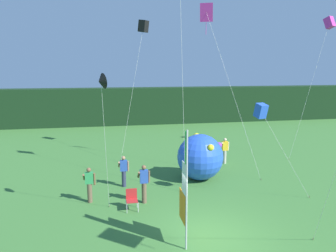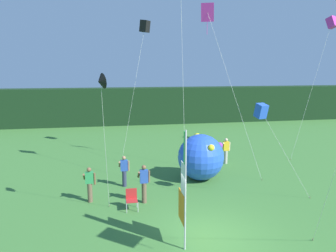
{
  "view_description": "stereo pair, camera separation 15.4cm",
  "coord_description": "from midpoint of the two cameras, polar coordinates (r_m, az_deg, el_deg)",
  "views": [
    {
      "loc": [
        -3.54,
        -10.45,
        6.04
      ],
      "look_at": [
        -0.89,
        3.31,
        3.53
      ],
      "focal_mm": 34.81,
      "sensor_mm": 36.0,
      "label": 1
    },
    {
      "loc": [
        -3.38,
        -10.47,
        6.04
      ],
      "look_at": [
        -0.89,
        3.31,
        3.53
      ],
      "focal_mm": 34.81,
      "sensor_mm": 36.0,
      "label": 2
    }
  ],
  "objects": [
    {
      "name": "banner_flag",
      "position": [
        11.16,
        3.1,
        -11.26
      ],
      "size": [
        0.06,
        1.03,
        4.1
      ],
      "color": "#B7B7BC",
      "rests_on": "ground"
    },
    {
      "name": "distant_treeline",
      "position": [
        35.72,
        -4.62,
        3.56
      ],
      "size": [
        80.0,
        2.4,
        3.92
      ],
      "primitive_type": "cube",
      "color": "black",
      "rests_on": "ground"
    },
    {
      "name": "person_near_banner",
      "position": [
        14.89,
        -3.92,
        -9.88
      ],
      "size": [
        0.55,
        0.48,
        1.77
      ],
      "color": "brown",
      "rests_on": "ground"
    },
    {
      "name": "ground_plane",
      "position": [
        12.56,
        7.46,
        -18.66
      ],
      "size": [
        120.0,
        120.0,
        0.0
      ],
      "primitive_type": "plane",
      "color": "#3D7533"
    },
    {
      "name": "kite_magenta_diamond_6",
      "position": [
        19.27,
        7.6,
        17.84
      ],
      "size": [
        2.88,
        2.86,
        9.6
      ],
      "color": "brown",
      "rests_on": "ground"
    },
    {
      "name": "person_far_left",
      "position": [
        21.09,
        10.32,
        -4.17
      ],
      "size": [
        0.55,
        0.48,
        1.65
      ],
      "color": "#B7B2A3",
      "rests_on": "ground"
    },
    {
      "name": "person_mid_field",
      "position": [
        15.36,
        -13.29,
        -9.8
      ],
      "size": [
        0.55,
        0.48,
        1.63
      ],
      "color": "brown",
      "rests_on": "ground"
    },
    {
      "name": "kite_black_delta_4",
      "position": [
        12.33,
        -11.34,
        7.51
      ],
      "size": [
        0.5,
        1.79,
        5.85
      ],
      "color": "brown",
      "rests_on": "ground"
    },
    {
      "name": "kite_magenta_box_3",
      "position": [
        25.11,
        26.88,
        15.78
      ],
      "size": [
        3.32,
        1.46,
        9.42
      ],
      "color": "brown",
      "rests_on": "ground"
    },
    {
      "name": "folding_chair",
      "position": [
        14.43,
        -6.08,
        -12.41
      ],
      "size": [
        0.51,
        0.51,
        0.89
      ],
      "color": "#BCBCC1",
      "rests_on": "ground"
    },
    {
      "name": "person_far_right",
      "position": [
        16.98,
        -7.42,
        -7.69
      ],
      "size": [
        0.55,
        0.48,
        1.62
      ],
      "color": "#2D334C",
      "rests_on": "ground"
    },
    {
      "name": "inflatable_balloon",
      "position": [
        17.85,
        6.03,
        -5.43
      ],
      "size": [
        2.54,
        2.51,
        2.51
      ],
      "color": "blue",
      "rests_on": "ground"
    },
    {
      "name": "kite_black_box_0",
      "position": [
        22.66,
        -3.89,
        16.96
      ],
      "size": [
        2.24,
        2.34,
        9.18
      ],
      "color": "brown",
      "rests_on": "ground"
    },
    {
      "name": "kite_blue_box_1",
      "position": [
        14.52,
        16.32,
        2.48
      ],
      "size": [
        3.03,
        0.61,
        4.56
      ],
      "color": "brown",
      "rests_on": "ground"
    }
  ]
}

